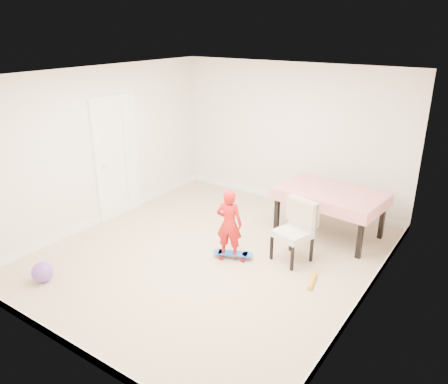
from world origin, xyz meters
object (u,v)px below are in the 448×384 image
Objects in this scene: dining_table at (329,213)px; dining_chair at (293,232)px; child at (229,226)px; skateboard at (233,255)px; balloon at (42,272)px.

dining_table is 1.11m from dining_chair.
dining_table is 1.79m from child.
dining_table is at bearing 38.30° from skateboard.
dining_chair is at bearing 43.80° from balloon.
skateboard is at bearing 48.08° from balloon.
dining_table is 4.33m from balloon.
balloon is (-2.58, -3.47, -0.24)m from dining_table.
child is at bearing -132.49° from dining_chair.
dining_chair reaches higher than balloon.
skateboard is 2.11× the size of balloon.
dining_chair is 0.94m from skateboard.
dining_table is at bearing 101.22° from dining_chair.
dining_chair is 3.44m from balloon.
skateboard is 0.57× the size of child.
skateboard is 2.61m from balloon.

